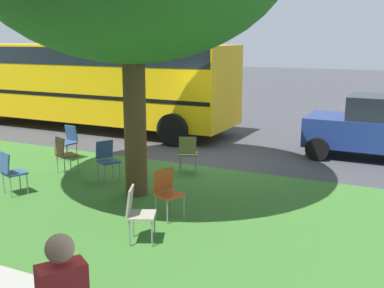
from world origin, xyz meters
name	(u,v)px	position (x,y,z in m)	size (l,w,h in m)	color
ground	(195,163)	(0.00, 0.00, 0.00)	(80.00, 80.00, 0.00)	#424247
grass_verge	(124,201)	(0.00, 3.20, 0.00)	(48.00, 6.00, 0.01)	#3D752D
chair_0	(64,152)	(2.27, 2.23, 0.52)	(0.54, 0.54, 0.88)	brown
chair_1	(107,157)	(1.11, 2.18, 0.52)	(0.57, 0.56, 0.88)	#335184
chair_2	(11,170)	(2.23, 3.86, 0.52)	(0.54, 0.54, 0.88)	#335184
chair_3	(137,210)	(-1.27, 4.69, 0.52)	(0.55, 0.55, 0.88)	#ADA393
chair_4	(68,140)	(3.12, 1.08, 0.52)	(0.47, 0.48, 0.88)	#335184
chair_5	(188,151)	(-0.24, 0.88, 0.52)	(0.55, 0.55, 0.88)	olive
chair_6	(167,190)	(-1.20, 3.61, 0.52)	(0.55, 0.55, 0.88)	#C64C1E
parked_car	(382,128)	(-4.15, -2.49, 0.84)	(3.70, 1.92, 1.65)	navy
school_bus	(88,78)	(5.42, -2.74, 1.76)	(10.40, 2.80, 2.88)	yellow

